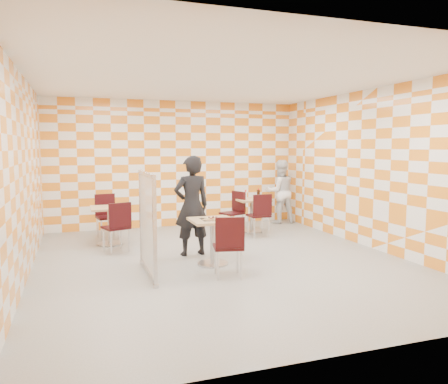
{
  "coord_description": "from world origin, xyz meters",
  "views": [
    {
      "loc": [
        -2.27,
        -6.8,
        1.93
      ],
      "look_at": [
        0.1,
        0.2,
        1.15
      ],
      "focal_mm": 35.0,
      "sensor_mm": 36.0,
      "label": 1
    }
  ],
  "objects_px": {
    "chair_second_side": "(235,209)",
    "man_white": "(280,192)",
    "chair_main_front": "(229,242)",
    "soda_bottle": "(258,194)",
    "empty_table": "(110,219)",
    "second_table": "(252,209)",
    "partition": "(147,223)",
    "sport_bottle": "(246,195)",
    "main_table": "(213,234)",
    "chair_empty_far": "(106,212)",
    "man_dark": "(192,206)",
    "chair_second_front": "(260,212)",
    "chair_empty_near": "(118,223)"
  },
  "relations": [
    {
      "from": "chair_second_side",
      "to": "man_white",
      "type": "relative_size",
      "value": 0.58
    },
    {
      "from": "chair_main_front",
      "to": "chair_second_side",
      "type": "xyz_separation_m",
      "value": [
        1.26,
        3.16,
        0.0
      ]
    },
    {
      "from": "soda_bottle",
      "to": "empty_table",
      "type": "bearing_deg",
      "value": -174.64
    },
    {
      "from": "second_table",
      "to": "man_white",
      "type": "distance_m",
      "value": 1.41
    },
    {
      "from": "partition",
      "to": "sport_bottle",
      "type": "bearing_deg",
      "value": 45.24
    },
    {
      "from": "main_table",
      "to": "chair_empty_far",
      "type": "xyz_separation_m",
      "value": [
        -1.49,
        2.71,
        0.04
      ]
    },
    {
      "from": "chair_second_side",
      "to": "partition",
      "type": "bearing_deg",
      "value": -132.18
    },
    {
      "from": "chair_empty_far",
      "to": "man_dark",
      "type": "distance_m",
      "value": 2.4
    },
    {
      "from": "second_table",
      "to": "chair_second_front",
      "type": "relative_size",
      "value": 0.81
    },
    {
      "from": "second_table",
      "to": "chair_empty_near",
      "type": "distance_m",
      "value": 3.21
    },
    {
      "from": "sport_bottle",
      "to": "soda_bottle",
      "type": "height_order",
      "value": "soda_bottle"
    },
    {
      "from": "main_table",
      "to": "chair_second_front",
      "type": "distance_m",
      "value": 2.37
    },
    {
      "from": "second_table",
      "to": "man_white",
      "type": "relative_size",
      "value": 0.47
    },
    {
      "from": "chair_second_front",
      "to": "partition",
      "type": "relative_size",
      "value": 0.6
    },
    {
      "from": "main_table",
      "to": "soda_bottle",
      "type": "bearing_deg",
      "value": 52.34
    },
    {
      "from": "chair_main_front",
      "to": "chair_empty_near",
      "type": "xyz_separation_m",
      "value": [
        -1.38,
        2.12,
        0.0
      ]
    },
    {
      "from": "chair_empty_near",
      "to": "main_table",
      "type": "bearing_deg",
      "value": -43.4
    },
    {
      "from": "partition",
      "to": "sport_bottle",
      "type": "relative_size",
      "value": 7.75
    },
    {
      "from": "man_dark",
      "to": "sport_bottle",
      "type": "distance_m",
      "value": 2.36
    },
    {
      "from": "man_dark",
      "to": "sport_bottle",
      "type": "height_order",
      "value": "man_dark"
    },
    {
      "from": "empty_table",
      "to": "sport_bottle",
      "type": "relative_size",
      "value": 3.75
    },
    {
      "from": "man_dark",
      "to": "chair_second_front",
      "type": "bearing_deg",
      "value": -155.71
    },
    {
      "from": "chair_main_front",
      "to": "partition",
      "type": "relative_size",
      "value": 0.6
    },
    {
      "from": "chair_empty_near",
      "to": "chair_empty_far",
      "type": "height_order",
      "value": "same"
    },
    {
      "from": "chair_empty_far",
      "to": "sport_bottle",
      "type": "relative_size",
      "value": 4.62
    },
    {
      "from": "chair_second_side",
      "to": "chair_empty_near",
      "type": "relative_size",
      "value": 1.0
    },
    {
      "from": "chair_main_front",
      "to": "man_dark",
      "type": "relative_size",
      "value": 0.52
    },
    {
      "from": "chair_empty_far",
      "to": "man_dark",
      "type": "bearing_deg",
      "value": -55.75
    },
    {
      "from": "main_table",
      "to": "sport_bottle",
      "type": "height_order",
      "value": "sport_bottle"
    },
    {
      "from": "man_dark",
      "to": "partition",
      "type": "bearing_deg",
      "value": 40.88
    },
    {
      "from": "empty_table",
      "to": "man_white",
      "type": "distance_m",
      "value": 4.4
    },
    {
      "from": "sport_bottle",
      "to": "main_table",
      "type": "bearing_deg",
      "value": -122.41
    },
    {
      "from": "chair_main_front",
      "to": "chair_empty_near",
      "type": "relative_size",
      "value": 1.0
    },
    {
      "from": "empty_table",
      "to": "chair_second_side",
      "type": "height_order",
      "value": "chair_second_side"
    },
    {
      "from": "chair_main_front",
      "to": "sport_bottle",
      "type": "distance_m",
      "value": 3.56
    },
    {
      "from": "empty_table",
      "to": "partition",
      "type": "bearing_deg",
      "value": -80.24
    },
    {
      "from": "main_table",
      "to": "chair_second_side",
      "type": "distance_m",
      "value": 2.67
    },
    {
      "from": "partition",
      "to": "man_dark",
      "type": "bearing_deg",
      "value": 46.31
    },
    {
      "from": "chair_empty_far",
      "to": "soda_bottle",
      "type": "xyz_separation_m",
      "value": [
        3.31,
        -0.36,
        0.31
      ]
    },
    {
      "from": "main_table",
      "to": "chair_empty_near",
      "type": "bearing_deg",
      "value": 136.6
    },
    {
      "from": "chair_second_side",
      "to": "man_dark",
      "type": "xyz_separation_m",
      "value": [
        -1.41,
        -1.61,
        0.34
      ]
    },
    {
      "from": "main_table",
      "to": "man_white",
      "type": "distance_m",
      "value": 4.23
    },
    {
      "from": "chair_main_front",
      "to": "man_white",
      "type": "bearing_deg",
      "value": 55.33
    },
    {
      "from": "chair_empty_far",
      "to": "man_white",
      "type": "height_order",
      "value": "man_white"
    },
    {
      "from": "man_dark",
      "to": "man_white",
      "type": "bearing_deg",
      "value": -145.47
    },
    {
      "from": "second_table",
      "to": "empty_table",
      "type": "xyz_separation_m",
      "value": [
        -3.13,
        -0.31,
        0.0
      ]
    },
    {
      "from": "chair_main_front",
      "to": "man_dark",
      "type": "distance_m",
      "value": 1.59
    },
    {
      "from": "man_dark",
      "to": "soda_bottle",
      "type": "distance_m",
      "value": 2.54
    },
    {
      "from": "chair_main_front",
      "to": "man_dark",
      "type": "xyz_separation_m",
      "value": [
        -0.15,
        1.55,
        0.34
      ]
    },
    {
      "from": "chair_second_front",
      "to": "partition",
      "type": "height_order",
      "value": "partition"
    }
  ]
}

